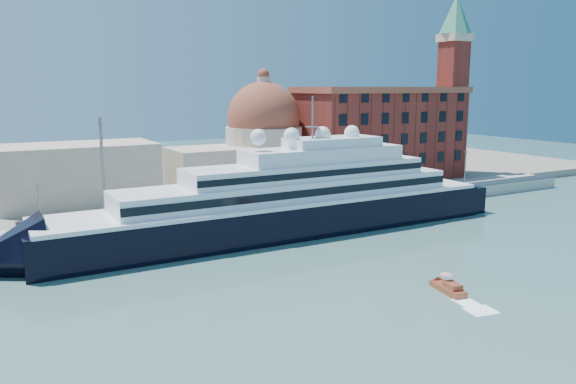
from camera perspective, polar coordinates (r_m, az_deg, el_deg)
ground at (r=75.26m, az=2.86°, el=-8.91°), size 400.00×400.00×0.00m
quay at (r=104.06m, az=-7.20°, el=-2.75°), size 180.00×10.00×2.50m
land at (r=142.19m, az=-13.51°, el=0.53°), size 260.00×72.00×2.00m
quay_fence at (r=99.60m, az=-6.24°, el=-2.24°), size 180.00×0.10×1.20m
superyacht at (r=95.49m, az=-2.06°, el=-1.71°), size 92.43×12.81×27.62m
water_taxi at (r=73.45m, az=16.01°, el=-9.30°), size 2.78×5.73×2.61m
warehouse at (r=144.08m, az=9.39°, el=5.94°), size 43.00×19.00×23.25m
campanile at (r=159.83m, az=16.41°, el=11.47°), size 8.40×8.40×47.00m
church at (r=126.51m, az=-8.73°, el=4.02°), size 66.00×18.00×25.50m
lamp_posts at (r=96.78m, az=-13.88°, el=1.20°), size 120.80×2.40×18.00m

